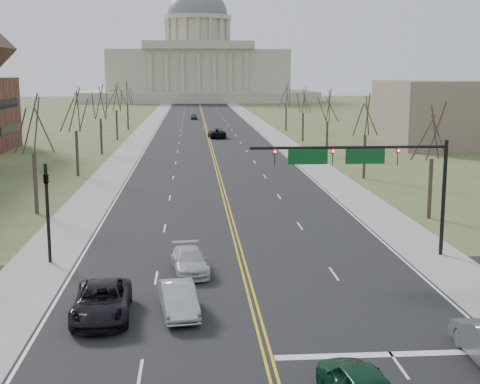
{
  "coord_description": "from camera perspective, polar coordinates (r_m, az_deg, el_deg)",
  "views": [
    {
      "loc": [
        -2.93,
        -25.88,
        11.23
      ],
      "look_at": [
        0.39,
        19.95,
        3.0
      ],
      "focal_mm": 50.0,
      "sensor_mm": 36.0,
      "label": 1
    }
  ],
  "objects": [
    {
      "name": "capitol",
      "position": [
        275.82,
        -3.6,
        10.76
      ],
      "size": [
        90.0,
        60.0,
        50.0
      ],
      "color": "#B6AE98",
      "rests_on": "ground"
    },
    {
      "name": "tree_r_0",
      "position": [
        53.38,
        16.13,
        4.73
      ],
      "size": [
        3.74,
        3.74,
        8.5
      ],
      "color": "#3E2D24",
      "rests_on": "ground"
    },
    {
      "name": "tree_r_2",
      "position": [
        91.87,
        7.49,
        7.15
      ],
      "size": [
        3.74,
        3.74,
        8.5
      ],
      "color": "#3E2D24",
      "rests_on": "ground"
    },
    {
      "name": "car_far_sb",
      "position": [
        163.68,
        -3.95,
        6.44
      ],
      "size": [
        1.63,
        3.98,
        1.35
      ],
      "primitive_type": "imported",
      "rotation": [
        0.0,
        0.0,
        -0.01
      ],
      "color": "#424449",
      "rests_on": "road"
    },
    {
      "name": "bldg_right_mass",
      "position": [
        110.73,
        18.8,
        6.4
      ],
      "size": [
        25.0,
        20.0,
        10.0
      ],
      "primitive_type": "cube",
      "color": "#7F6E5A",
      "rests_on": "ground"
    },
    {
      "name": "sidewalk_right",
      "position": [
        137.16,
        2.13,
        5.46
      ],
      "size": [
        4.0,
        380.0,
        0.03
      ],
      "primitive_type": "cube",
      "color": "gray",
      "rests_on": "ground"
    },
    {
      "name": "sidewalk_left",
      "position": [
        136.64,
        -7.97,
        5.35
      ],
      "size": [
        4.0,
        380.0,
        0.03
      ],
      "primitive_type": "cube",
      "color": "gray",
      "rests_on": "ground"
    },
    {
      "name": "car_sb_inner_second",
      "position": [
        38.21,
        -4.32,
        -5.89
      ],
      "size": [
        2.4,
        4.83,
        1.35
      ],
      "primitive_type": "imported",
      "rotation": [
        0.0,
        0.0,
        0.11
      ],
      "color": "beige",
      "rests_on": "road"
    },
    {
      "name": "tree_l_4",
      "position": [
        134.54,
        -9.6,
        8.19
      ],
      "size": [
        3.96,
        3.96,
        9.0
      ],
      "color": "#3E2D24",
      "rests_on": "ground"
    },
    {
      "name": "edge_line_right",
      "position": [
        136.93,
        1.21,
        5.46
      ],
      "size": [
        0.15,
        380.0,
        0.01
      ],
      "primitive_type": "cube",
      "color": "silver",
      "rests_on": "road"
    },
    {
      "name": "tree_r_1",
      "position": [
        72.42,
        10.68,
        6.28
      ],
      "size": [
        3.74,
        3.74,
        8.5
      ],
      "color": "#3E2D24",
      "rests_on": "ground"
    },
    {
      "name": "car_sb_outer_lead",
      "position": [
        31.97,
        -11.71,
        -9.13
      ],
      "size": [
        2.83,
        5.7,
        1.55
      ],
      "primitive_type": "imported",
      "rotation": [
        0.0,
        0.0,
        0.05
      ],
      "color": "black",
      "rests_on": "road"
    },
    {
      "name": "ground",
      "position": [
        28.36,
        2.19,
        -13.18
      ],
      "size": [
        600.0,
        600.0,
        0.0
      ],
      "primitive_type": "plane",
      "color": "#4D562B",
      "rests_on": "ground"
    },
    {
      "name": "tree_r_3",
      "position": [
        111.51,
        5.42,
        7.71
      ],
      "size": [
        3.74,
        3.74,
        8.5
      ],
      "color": "#3E2D24",
      "rests_on": "ground"
    },
    {
      "name": "stop_bar",
      "position": [
        28.42,
        12.77,
        -13.36
      ],
      "size": [
        9.5,
        0.5,
        0.01
      ],
      "primitive_type": "cube",
      "color": "silver",
      "rests_on": "road"
    },
    {
      "name": "cross_road",
      "position": [
        33.92,
        1.06,
        -9.17
      ],
      "size": [
        120.0,
        14.0,
        0.01
      ],
      "primitive_type": "cube",
      "color": "black",
      "rests_on": "ground"
    },
    {
      "name": "edge_line_left",
      "position": [
        136.51,
        -7.04,
        5.37
      ],
      "size": [
        0.15,
        380.0,
        0.01
      ],
      "primitive_type": "cube",
      "color": "silver",
      "rests_on": "road"
    },
    {
      "name": "tree_l_1",
      "position": [
        75.06,
        -13.87,
        6.59
      ],
      "size": [
        3.96,
        3.96,
        9.0
      ],
      "color": "#3E2D24",
      "rests_on": "ground"
    },
    {
      "name": "road",
      "position": [
        136.37,
        -2.91,
        5.42
      ],
      "size": [
        20.0,
        380.0,
        0.01
      ],
      "primitive_type": "cube",
      "color": "black",
      "rests_on": "ground"
    },
    {
      "name": "tree_l_2",
      "position": [
        94.81,
        -11.86,
        7.35
      ],
      "size": [
        3.96,
        3.96,
        9.0
      ],
      "color": "#3E2D24",
      "rests_on": "ground"
    },
    {
      "name": "signal_left",
      "position": [
        40.99,
        -16.13,
        -0.81
      ],
      "size": [
        0.32,
        0.36,
        6.0
      ],
      "color": "black",
      "rests_on": "ground"
    },
    {
      "name": "car_far_nb",
      "position": [
        116.89,
        -1.99,
        5.05
      ],
      "size": [
        3.11,
        6.13,
        1.66
      ],
      "primitive_type": "imported",
      "rotation": [
        0.0,
        0.0,
        3.2
      ],
      "color": "black",
      "rests_on": "road"
    },
    {
      "name": "tree_l_0",
      "position": [
        55.49,
        -17.3,
        5.26
      ],
      "size": [
        3.96,
        3.96,
        9.0
      ],
      "color": "#3E2D24",
      "rests_on": "ground"
    },
    {
      "name": "tree_r_4",
      "position": [
        131.26,
        3.97,
        8.09
      ],
      "size": [
        3.74,
        3.74,
        8.5
      ],
      "color": "#3E2D24",
      "rests_on": "ground"
    },
    {
      "name": "car_sb_inner_lead",
      "position": [
        31.91,
        -5.28,
        -9.08
      ],
      "size": [
        2.13,
        4.59,
        1.46
      ],
      "primitive_type": "imported",
      "rotation": [
        0.0,
        0.0,
        0.14
      ],
      "color": "#ADB2B6",
      "rests_on": "road"
    },
    {
      "name": "signal_mast",
      "position": [
        41.09,
        10.53,
        2.33
      ],
      "size": [
        12.12,
        0.44,
        7.2
      ],
      "color": "black",
      "rests_on": "ground"
    },
    {
      "name": "tree_l_3",
      "position": [
        114.65,
        -10.53,
        7.84
      ],
      "size": [
        3.96,
        3.96,
        9.0
      ],
      "color": "#3E2D24",
      "rests_on": "ground"
    },
    {
      "name": "center_line",
      "position": [
        136.37,
        -2.91,
        5.43
      ],
      "size": [
        0.42,
        380.0,
        0.01
      ],
      "primitive_type": "cube",
      "color": "gold",
      "rests_on": "road"
    }
  ]
}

